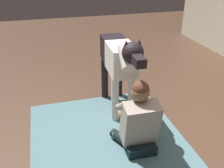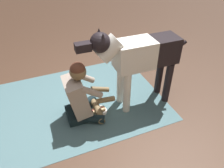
{
  "view_description": "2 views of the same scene",
  "coord_description": "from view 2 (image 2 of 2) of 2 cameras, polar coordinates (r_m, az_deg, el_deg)",
  "views": [
    {
      "loc": [
        2.41,
        -0.75,
        2.07
      ],
      "look_at": [
        -0.18,
        -0.03,
        0.71
      ],
      "focal_mm": 41.17,
      "sensor_mm": 36.0,
      "label": 1
    },
    {
      "loc": [
        0.64,
        2.46,
        2.24
      ],
      "look_at": [
        -0.22,
        0.37,
        0.57
      ],
      "focal_mm": 35.6,
      "sensor_mm": 36.0,
      "label": 2
    }
  ],
  "objects": [
    {
      "name": "large_dog",
      "position": [
        2.97,
        6.78,
        7.05
      ],
      "size": [
        1.57,
        0.36,
        1.24
      ],
      "color": "silver",
      "rests_on": "ground"
    },
    {
      "name": "person_sitting_on_floor",
      "position": [
        2.98,
        -8.05,
        -3.08
      ],
      "size": [
        0.67,
        0.58,
        0.87
      ],
      "color": "black",
      "rests_on": "ground"
    },
    {
      "name": "hot_dog_on_plate",
      "position": [
        3.24,
        -3.47,
        -6.73
      ],
      "size": [
        0.25,
        0.25,
        0.06
      ],
      "color": "silver",
      "rests_on": "ground"
    },
    {
      "name": "ground_plane",
      "position": [
        3.39,
        -5.91,
        -5.25
      ],
      "size": [
        14.25,
        14.25,
        0.0
      ],
      "primitive_type": "plane",
      "color": "#4C3325"
    },
    {
      "name": "area_rug",
      "position": [
        3.44,
        -9.08,
        -4.64
      ],
      "size": [
        2.55,
        1.87,
        0.01
      ],
      "primitive_type": "cube",
      "color": "slate",
      "rests_on": "ground"
    }
  ]
}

